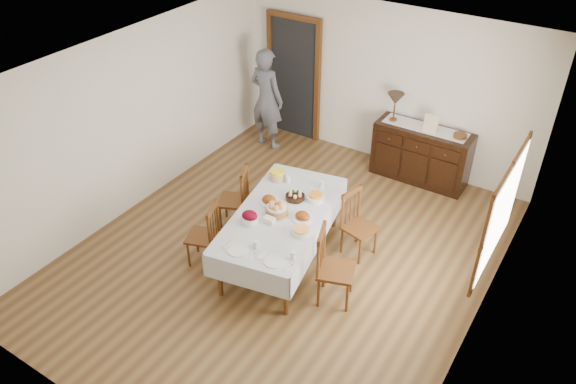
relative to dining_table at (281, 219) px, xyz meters
The scene contains 26 objects.
ground 0.65m from the dining_table, 100.58° to the left, with size 6.00×6.00×0.00m, color brown.
room_shell 1.12m from the dining_table, 107.75° to the left, with size 5.02×6.02×2.65m.
dining_table is the anchor object (origin of this frame).
chair_left_near 0.99m from the dining_table, 143.85° to the right, with size 0.47×0.47×0.89m.
chair_left_far 0.98m from the dining_table, 163.91° to the left, with size 0.51×0.51×0.93m.
chair_right_near 0.96m from the dining_table, 18.42° to the right, with size 0.54×0.54×1.02m.
chair_right_far 1.01m from the dining_table, 40.62° to the left, with size 0.47×0.47×0.93m.
sideboard 2.91m from the dining_table, 74.18° to the left, with size 1.50×0.54×0.90m.
person 3.07m from the dining_table, 127.73° to the left, with size 0.59×0.38×1.88m, color #575864.
bread_basket 0.17m from the dining_table, 135.58° to the right, with size 0.28×0.28×0.17m.
egg_basket 0.38m from the dining_table, 93.29° to the left, with size 0.25×0.25×0.11m.
ham_platter_a 0.31m from the dining_table, 156.48° to the left, with size 0.27×0.27×0.11m.
ham_platter_b 0.31m from the dining_table, ahead, with size 0.27×0.27×0.11m.
beet_bowl 0.46m from the dining_table, 121.05° to the right, with size 0.21×0.21×0.16m.
carrot_bowl 0.54m from the dining_table, 66.14° to the left, with size 0.24×0.24×0.09m.
pineapple_bowl 0.80m from the dining_table, 126.90° to the left, with size 0.22×0.22×0.13m.
casserole_dish 0.48m from the dining_table, 26.41° to the right, with size 0.24×0.24×0.07m.
butter_dish 0.27m from the dining_table, 95.50° to the right, with size 0.15×0.11×0.07m.
setting_left 0.83m from the dining_table, 88.95° to the right, with size 0.44×0.31×0.10m.
setting_right 0.90m from the dining_table, 57.53° to the right, with size 0.44×0.31×0.10m.
glass_far_a 0.72m from the dining_table, 115.71° to the left, with size 0.07×0.07×0.11m.
glass_far_b 0.79m from the dining_table, 79.04° to the left, with size 0.07×0.07×0.10m.
runner 2.95m from the dining_table, 74.48° to the left, with size 1.30×0.35×0.01m.
table_lamp 2.87m from the dining_table, 84.54° to the left, with size 0.26×0.26×0.46m.
picture_frame 2.90m from the dining_table, 72.07° to the left, with size 0.22×0.08×0.28m.
deco_bowl 3.12m from the dining_table, 64.69° to the left, with size 0.20×0.20×0.06m.
Camera 1 is at (3.12, -4.79, 4.94)m, focal length 35.00 mm.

